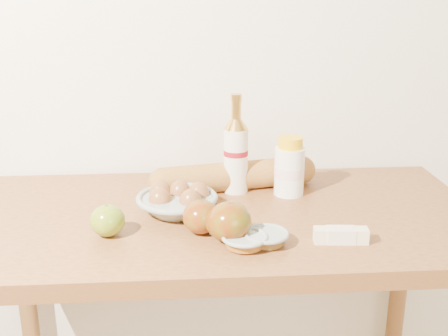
# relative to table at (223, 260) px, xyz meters

# --- Properties ---
(back_wall) EXTENTS (3.50, 0.02, 2.60)m
(back_wall) POSITION_rel_table_xyz_m (0.00, 0.33, 0.52)
(back_wall) COLOR silver
(back_wall) RESTS_ON ground
(table) EXTENTS (1.20, 0.60, 0.90)m
(table) POSITION_rel_table_xyz_m (0.00, 0.00, 0.00)
(table) COLOR #915B2E
(table) RESTS_ON ground
(bourbon_bottle) EXTENTS (0.08, 0.08, 0.25)m
(bourbon_bottle) POSITION_rel_table_xyz_m (0.04, 0.14, 0.23)
(bourbon_bottle) COLOR #EEE1CA
(bourbon_bottle) RESTS_ON table
(cream_bottle) EXTENTS (0.08, 0.08, 0.15)m
(cream_bottle) POSITION_rel_table_xyz_m (0.17, 0.11, 0.19)
(cream_bottle) COLOR white
(cream_bottle) RESTS_ON table
(egg_bowl) EXTENTS (0.22, 0.22, 0.07)m
(egg_bowl) POSITION_rel_table_xyz_m (-0.11, 0.01, 0.15)
(egg_bowl) COLOR gray
(egg_bowl) RESTS_ON table
(baguette) EXTENTS (0.45, 0.16, 0.07)m
(baguette) POSITION_rel_table_xyz_m (0.04, 0.15, 0.16)
(baguette) COLOR #B47D37
(baguette) RESTS_ON table
(apple_yellowgreen) EXTENTS (0.09, 0.09, 0.07)m
(apple_yellowgreen) POSITION_rel_table_xyz_m (-0.25, -0.10, 0.16)
(apple_yellowgreen) COLOR olive
(apple_yellowgreen) RESTS_ON table
(apple_redgreen_front) EXTENTS (0.09, 0.09, 0.07)m
(apple_redgreen_front) POSITION_rel_table_xyz_m (-0.05, -0.10, 0.16)
(apple_redgreen_front) COLOR maroon
(apple_redgreen_front) RESTS_ON table
(apple_redgreen_right) EXTENTS (0.11, 0.11, 0.08)m
(apple_redgreen_right) POSITION_rel_table_xyz_m (0.00, -0.15, 0.17)
(apple_redgreen_right) COLOR maroon
(apple_redgreen_right) RESTS_ON table
(sugar_bowl) EXTENTS (0.12, 0.12, 0.03)m
(sugar_bowl) POSITION_rel_table_xyz_m (0.08, -0.17, 0.14)
(sugar_bowl) COLOR gray
(sugar_bowl) RESTS_ON table
(syrup_bowl) EXTENTS (0.12, 0.12, 0.03)m
(syrup_bowl) POSITION_rel_table_xyz_m (0.03, -0.18, 0.14)
(syrup_bowl) COLOR #929F9A
(syrup_bowl) RESTS_ON table
(butter_stick) EXTENTS (0.11, 0.04, 0.03)m
(butter_stick) POSITION_rel_table_xyz_m (0.23, -0.17, 0.14)
(butter_stick) COLOR beige
(butter_stick) RESTS_ON table
(apple_extra) EXTENTS (0.09, 0.09, 0.07)m
(apple_extra) POSITION_rel_table_xyz_m (-0.01, -0.13, 0.16)
(apple_extra) COLOR maroon
(apple_extra) RESTS_ON table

